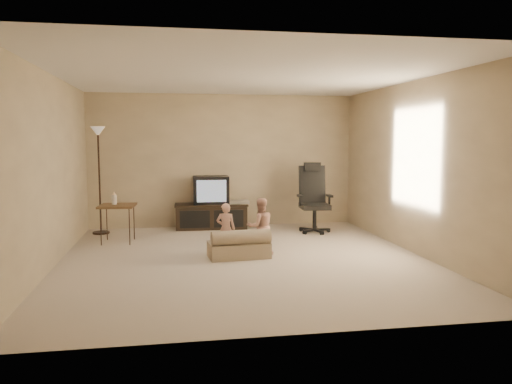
# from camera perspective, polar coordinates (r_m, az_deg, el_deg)

# --- Properties ---
(floor) EXTENTS (5.50, 5.50, 0.00)m
(floor) POSITION_cam_1_polar(r_m,az_deg,el_deg) (6.98, -1.38, -7.66)
(floor) COLOR beige
(floor) RESTS_ON ground
(room_shell) EXTENTS (5.50, 5.50, 5.50)m
(room_shell) POSITION_cam_1_polar(r_m,az_deg,el_deg) (6.79, -1.41, 4.90)
(room_shell) COLOR silver
(room_shell) RESTS_ON floor
(tv_stand) EXTENTS (1.38, 0.55, 0.98)m
(tv_stand) POSITION_cam_1_polar(r_m,az_deg,el_deg) (9.32, -5.11, -1.69)
(tv_stand) COLOR black
(tv_stand) RESTS_ON floor
(office_chair) EXTENTS (0.62, 0.64, 1.24)m
(office_chair) POSITION_cam_1_polar(r_m,az_deg,el_deg) (8.98, 6.61, -1.74)
(office_chair) COLOR black
(office_chair) RESTS_ON floor
(side_table) EXTENTS (0.60, 0.60, 0.83)m
(side_table) POSITION_cam_1_polar(r_m,az_deg,el_deg) (8.29, -15.60, -1.55)
(side_table) COLOR brown
(side_table) RESTS_ON floor
(floor_lamp) EXTENTS (0.29, 0.29, 1.88)m
(floor_lamp) POSITION_cam_1_polar(r_m,az_deg,el_deg) (9.09, -17.54, 3.96)
(floor_lamp) COLOR black
(floor_lamp) RESTS_ON floor
(child_sofa) EXTENTS (0.88, 0.54, 0.41)m
(child_sofa) POSITION_cam_1_polar(r_m,az_deg,el_deg) (7.01, -1.91, -6.20)
(child_sofa) COLOR tan
(child_sofa) RESTS_ON floor
(toddler_left) EXTENTS (0.31, 0.26, 0.75)m
(toddler_left) POSITION_cam_1_polar(r_m,az_deg,el_deg) (7.18, -3.47, -4.23)
(toddler_left) COLOR #DEA38B
(toddler_left) RESTS_ON floor
(toddler_right) EXTENTS (0.42, 0.27, 0.82)m
(toddler_right) POSITION_cam_1_polar(r_m,az_deg,el_deg) (7.16, 0.50, -3.96)
(toddler_right) COLOR #DEA38B
(toddler_right) RESTS_ON floor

